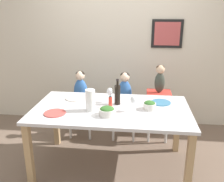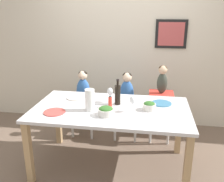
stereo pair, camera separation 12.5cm
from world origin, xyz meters
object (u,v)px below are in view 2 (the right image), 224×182
at_px(paper_towel_roll, 90,100).
at_px(salad_bowl_large, 106,111).
at_px(chair_right_highchair, 161,104).
at_px(wine_bottle, 118,94).
at_px(chair_far_left, 84,110).
at_px(dinner_plate_front_left, 54,112).
at_px(person_child_left, 83,88).
at_px(dinner_plate_back_right, 162,103).
at_px(salad_bowl_small, 149,106).
at_px(person_baby_right, 162,78).
at_px(chair_far_center, 126,113).
at_px(dinner_plate_back_left, 76,98).
at_px(wine_glass_near, 133,101).
at_px(wine_glass_far, 110,92).
at_px(person_child_center, 127,90).

bearing_deg(paper_towel_roll, salad_bowl_large, -28.12).
distance_m(chair_right_highchair, wine_bottle, 0.90).
height_order(chair_far_left, salad_bowl_large, salad_bowl_large).
xyz_separation_m(salad_bowl_large, dinner_plate_front_left, (-0.57, -0.02, -0.04)).
distance_m(person_child_left, dinner_plate_front_left, 1.01).
xyz_separation_m(wine_bottle, dinner_plate_back_right, (0.52, 0.10, -0.12)).
bearing_deg(chair_right_highchair, salad_bowl_small, -101.86).
relative_size(chair_far_left, person_baby_right, 1.19).
bearing_deg(dinner_plate_back_right, chair_right_highchair, 88.29).
height_order(chair_far_center, person_child_left, person_child_left).
xyz_separation_m(chair_far_center, person_baby_right, (0.49, 0.00, 0.56)).
relative_size(person_baby_right, salad_bowl_small, 2.73).
bearing_deg(dinner_plate_front_left, dinner_plate_back_left, 78.77).
bearing_deg(wine_glass_near, dinner_plate_front_left, -169.02).
height_order(dinner_plate_front_left, dinner_plate_back_left, same).
relative_size(person_baby_right, wine_glass_far, 2.16).
bearing_deg(person_child_left, dinner_plate_back_left, -84.51).
relative_size(chair_far_left, chair_far_center, 1.00).
height_order(chair_far_center, chair_right_highchair, chair_right_highchair).
relative_size(person_child_left, salad_bowl_small, 3.67).
bearing_deg(paper_towel_roll, person_baby_right, 47.17).
distance_m(chair_far_center, wine_glass_near, 1.00).
bearing_deg(dinner_plate_back_left, chair_far_center, 40.86).
bearing_deg(chair_far_left, dinner_plate_back_left, -84.50).
bearing_deg(dinner_plate_back_right, dinner_plate_back_left, 178.58).
xyz_separation_m(person_child_left, salad_bowl_large, (0.53, -0.99, 0.08)).
bearing_deg(salad_bowl_large, person_child_left, 118.02).
relative_size(salad_bowl_large, dinner_plate_back_left, 0.75).
relative_size(chair_far_center, person_child_center, 0.88).
height_order(wine_bottle, wine_glass_near, wine_bottle).
relative_size(paper_towel_roll, salad_bowl_large, 1.39).
relative_size(person_child_left, wine_glass_far, 2.90).
distance_m(person_baby_right, dinner_plate_back_left, 1.22).
distance_m(chair_right_highchair, wine_glass_far, 0.93).
distance_m(chair_far_center, wine_bottle, 0.82).
bearing_deg(wine_bottle, person_baby_right, 50.33).
bearing_deg(person_baby_right, chair_far_left, -179.94).
height_order(chair_right_highchair, wine_glass_far, wine_glass_far).
xyz_separation_m(paper_towel_roll, dinner_plate_back_right, (0.80, 0.33, -0.12)).
relative_size(salad_bowl_small, dinner_plate_front_left, 0.61).
bearing_deg(wine_glass_far, chair_far_center, 76.18).
xyz_separation_m(person_baby_right, wine_glass_near, (-0.34, -0.84, -0.05)).
height_order(paper_towel_roll, wine_glass_far, paper_towel_roll).
distance_m(person_child_center, dinner_plate_back_right, 0.72).
bearing_deg(person_child_center, salad_bowl_large, -97.11).
height_order(chair_far_left, dinner_plate_front_left, dinner_plate_front_left).
relative_size(chair_far_left, dinner_plate_front_left, 1.99).
distance_m(salad_bowl_large, dinner_plate_back_left, 0.67).
bearing_deg(dinner_plate_back_right, paper_towel_roll, -157.30).
bearing_deg(salad_bowl_large, salad_bowl_small, 26.02).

